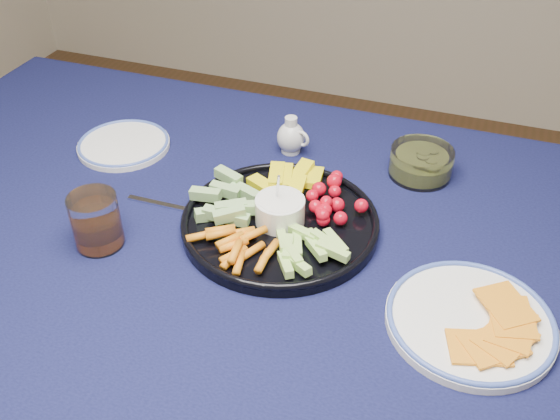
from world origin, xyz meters
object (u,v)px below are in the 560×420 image
(creamer_pitcher, at_px, (291,137))
(juice_tumbler, at_px, (97,224))
(dining_table, at_px, (250,286))
(pickle_bowl, at_px, (421,164))
(crudite_platter, at_px, (279,219))
(cheese_plate, at_px, (471,319))
(side_plate_extra, at_px, (124,144))

(creamer_pitcher, xyz_separation_m, juice_tumbler, (-0.21, -0.39, 0.01))
(dining_table, height_order, creamer_pitcher, creamer_pitcher)
(dining_table, height_order, pickle_bowl, pickle_bowl)
(crudite_platter, relative_size, juice_tumbler, 3.58)
(cheese_plate, distance_m, juice_tumbler, 0.62)
(dining_table, distance_m, juice_tumbler, 0.29)
(dining_table, relative_size, juice_tumbler, 17.20)
(pickle_bowl, bearing_deg, juice_tumbler, -140.73)
(crudite_platter, relative_size, pickle_bowl, 2.84)
(pickle_bowl, height_order, cheese_plate, pickle_bowl)
(side_plate_extra, bearing_deg, crudite_platter, -19.64)
(cheese_plate, bearing_deg, crudite_platter, 160.88)
(pickle_bowl, height_order, side_plate_extra, pickle_bowl)
(side_plate_extra, bearing_deg, creamer_pitcher, 17.09)
(juice_tumbler, bearing_deg, creamer_pitcher, 61.18)
(cheese_plate, bearing_deg, side_plate_extra, 160.60)
(crudite_platter, height_order, cheese_plate, crudite_platter)
(juice_tumbler, bearing_deg, crudite_platter, 27.40)
(juice_tumbler, relative_size, side_plate_extra, 0.51)
(juice_tumbler, xyz_separation_m, side_plate_extra, (-0.12, 0.28, -0.03))
(creamer_pitcher, height_order, cheese_plate, creamer_pitcher)
(dining_table, height_order, juice_tumbler, juice_tumbler)
(cheese_plate, bearing_deg, creamer_pitcher, 137.92)
(creamer_pitcher, xyz_separation_m, cheese_plate, (0.40, -0.36, -0.02))
(dining_table, xyz_separation_m, juice_tumbler, (-0.24, -0.07, 0.13))
(crudite_platter, distance_m, cheese_plate, 0.36)
(cheese_plate, bearing_deg, pickle_bowl, 110.31)
(creamer_pitcher, height_order, side_plate_extra, creamer_pitcher)
(creamer_pitcher, distance_m, side_plate_extra, 0.35)
(cheese_plate, relative_size, juice_tumbler, 2.56)
(pickle_bowl, height_order, juice_tumbler, juice_tumbler)
(crudite_platter, xyz_separation_m, creamer_pitcher, (-0.06, 0.24, 0.01))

